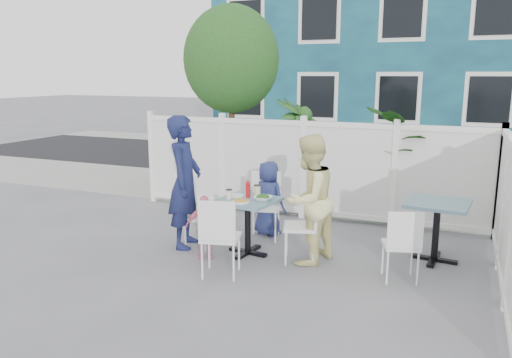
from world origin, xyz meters
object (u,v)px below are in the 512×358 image
at_px(toddler, 204,227).
at_px(chair_right, 306,220).
at_px(utility_cabinet, 211,157).
at_px(chair_left, 196,211).
at_px(chair_near, 219,232).
at_px(boy, 269,198).
at_px(woman, 309,200).
at_px(chair_back, 265,200).
at_px(spare_table, 437,215).
at_px(main_table, 248,212).
at_px(man, 185,182).

bearing_deg(toddler, chair_right, -6.73).
xyz_separation_m(utility_cabinet, chair_left, (1.57, -3.47, -0.12)).
relative_size(utility_cabinet, chair_near, 1.28).
bearing_deg(boy, woman, 153.48).
bearing_deg(woman, chair_near, -24.68).
bearing_deg(chair_near, chair_back, 77.90).
distance_m(utility_cabinet, spare_table, 5.46).
bearing_deg(chair_right, boy, 28.19).
bearing_deg(toddler, chair_left, 108.33).
xyz_separation_m(spare_table, chair_left, (-3.09, -0.63, -0.11)).
distance_m(boy, toddler, 1.27).
distance_m(chair_back, chair_near, 1.60).
distance_m(main_table, chair_near, 0.85).
bearing_deg(boy, utility_cabinet, -30.79).
distance_m(spare_table, chair_left, 3.16).
height_order(main_table, boy, boy).
xyz_separation_m(boy, toddler, (-0.42, -1.19, -0.14)).
xyz_separation_m(spare_table, toddler, (-2.76, -1.01, -0.19)).
height_order(spare_table, chair_near, chair_near).
bearing_deg(woman, spare_table, 131.31).
distance_m(utility_cabinet, man, 3.85).
bearing_deg(main_table, chair_right, 2.69).
height_order(main_table, woman, woman).
height_order(chair_left, boy, boy).
height_order(boy, toddler, boy).
bearing_deg(main_table, man, -177.78).
relative_size(chair_back, toddler, 1.16).
relative_size(chair_left, chair_back, 0.88).
relative_size(man, woman, 1.11).
relative_size(main_table, chair_left, 0.95).
bearing_deg(main_table, chair_back, 94.19).
height_order(chair_right, chair_near, chair_near).
height_order(main_table, man, man).
xyz_separation_m(main_table, spare_table, (2.30, 0.67, 0.02)).
xyz_separation_m(chair_right, man, (-1.70, -0.07, 0.36)).
relative_size(chair_left, boy, 0.76).
bearing_deg(chair_left, boy, 136.96).
height_order(chair_near, woman, woman).
bearing_deg(spare_table, main_table, -163.69).
distance_m(utility_cabinet, chair_near, 4.97).
xyz_separation_m(utility_cabinet, main_table, (2.37, -3.51, -0.03)).
xyz_separation_m(main_table, toddler, (-0.46, -0.33, -0.16)).
distance_m(chair_left, man, 0.44).
bearing_deg(woman, man, -70.14).
relative_size(chair_right, chair_back, 0.97).
xyz_separation_m(chair_left, chair_back, (0.74, 0.71, 0.07)).
xyz_separation_m(utility_cabinet, spare_table, (4.67, -2.84, -0.01)).
relative_size(spare_table, chair_left, 0.96).
bearing_deg(chair_left, man, -57.13).
bearing_deg(toddler, spare_table, -3.22).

